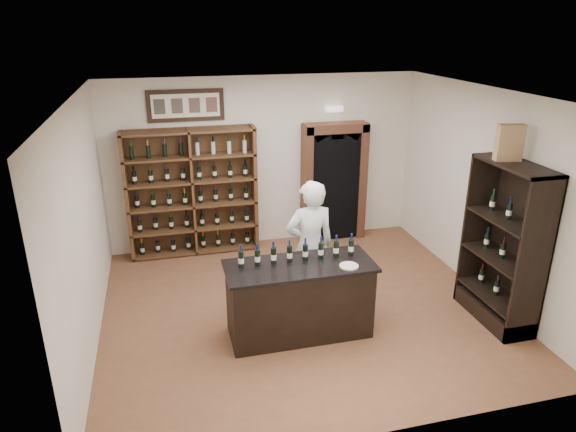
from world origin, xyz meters
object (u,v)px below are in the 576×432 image
object	(u,v)px
wine_shelf	(192,192)
tasting_counter	(299,300)
shopkeeper	(310,247)
side_cabinet	(502,268)
counter_bottle_0	(241,259)
wine_crate	(509,143)

from	to	relation	value
wine_shelf	tasting_counter	world-z (taller)	wine_shelf
shopkeeper	tasting_counter	bearing A→B (deg)	60.51
tasting_counter	side_cabinet	xyz separation A→B (m)	(2.72, -0.30, 0.26)
counter_bottle_0	side_cabinet	xyz separation A→B (m)	(3.44, -0.41, -0.35)
side_cabinet	wine_crate	distance (m)	1.68
side_cabinet	wine_crate	world-z (taller)	wine_crate
side_cabinet	tasting_counter	bearing A→B (deg)	173.72
counter_bottle_0	shopkeeper	world-z (taller)	shopkeeper
wine_crate	wine_shelf	bearing A→B (deg)	153.12
tasting_counter	wine_crate	distance (m)	3.29
tasting_counter	wine_crate	size ratio (longest dim) A/B	4.09
side_cabinet	wine_crate	xyz separation A→B (m)	(-0.07, 0.16, 1.68)
wine_shelf	shopkeeper	size ratio (longest dim) A/B	1.16
wine_shelf	counter_bottle_0	xyz separation A→B (m)	(0.38, -2.82, 0.01)
wine_shelf	shopkeeper	xyz separation A→B (m)	(1.41, -2.33, -0.15)
wine_crate	side_cabinet	bearing A→B (deg)	-54.35
wine_shelf	side_cabinet	xyz separation A→B (m)	(3.82, -3.23, -0.35)
wine_shelf	counter_bottle_0	distance (m)	2.85
wine_shelf	side_cabinet	size ratio (longest dim) A/B	1.00
wine_shelf	shopkeeper	distance (m)	2.73
tasting_counter	wine_crate	world-z (taller)	wine_crate
counter_bottle_0	side_cabinet	bearing A→B (deg)	-6.81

